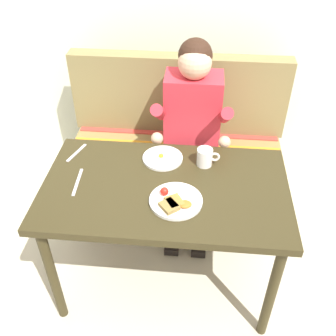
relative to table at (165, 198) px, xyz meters
The scene contains 9 objects.
ground_plane 0.65m from the table, ahead, with size 8.00×8.00×0.00m, color beige.
table is the anchor object (origin of this frame).
couch 0.83m from the table, 90.00° to the left, with size 1.44×0.56×1.00m.
person 0.61m from the table, 80.02° to the left, with size 0.45×0.61×1.21m.
plate_breakfast 0.16m from the table, 63.88° to the right, with size 0.25×0.25×0.05m.
plate_eggs 0.23m from the table, 99.25° to the left, with size 0.21×0.21×0.04m.
coffee_mug 0.29m from the table, 44.62° to the left, with size 0.12×0.08×0.09m.
fork 0.55m from the table, 156.34° to the left, with size 0.01×0.17×0.01m, color silver.
knife 0.44m from the table, behind, with size 0.01×0.20×0.01m, color silver.
Camera 1 is at (0.15, -1.42, 1.98)m, focal length 41.77 mm.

